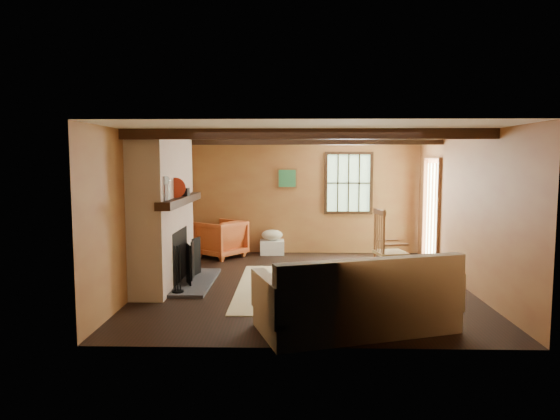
{
  "coord_description": "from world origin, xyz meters",
  "views": [
    {
      "loc": [
        -0.21,
        -7.87,
        1.98
      ],
      "look_at": [
        -0.4,
        0.4,
        1.16
      ],
      "focal_mm": 32.0,
      "sensor_mm": 36.0,
      "label": 1
    }
  ],
  "objects_px": {
    "armchair": "(221,239)",
    "sofa": "(358,303)",
    "laundry_basket": "(272,247)",
    "rocking_chair": "(388,250)",
    "fireplace": "(165,216)"
  },
  "relations": [
    {
      "from": "fireplace",
      "to": "laundry_basket",
      "type": "xyz_separation_m",
      "value": [
        1.61,
        2.55,
        -0.95
      ]
    },
    {
      "from": "rocking_chair",
      "to": "armchair",
      "type": "relative_size",
      "value": 1.42
    },
    {
      "from": "laundry_basket",
      "to": "armchair",
      "type": "bearing_deg",
      "value": -160.98
    },
    {
      "from": "fireplace",
      "to": "sofa",
      "type": "bearing_deg",
      "value": -37.89
    },
    {
      "from": "sofa",
      "to": "laundry_basket",
      "type": "bearing_deg",
      "value": 85.99
    },
    {
      "from": "rocking_chair",
      "to": "laundry_basket",
      "type": "bearing_deg",
      "value": 31.0
    },
    {
      "from": "rocking_chair",
      "to": "fireplace",
      "type": "bearing_deg",
      "value": 83.97
    },
    {
      "from": "sofa",
      "to": "laundry_basket",
      "type": "distance_m",
      "value": 4.88
    },
    {
      "from": "armchair",
      "to": "sofa",
      "type": "bearing_deg",
      "value": 64.07
    },
    {
      "from": "armchair",
      "to": "rocking_chair",
      "type": "bearing_deg",
      "value": 94.78
    },
    {
      "from": "fireplace",
      "to": "rocking_chair",
      "type": "distance_m",
      "value": 3.67
    },
    {
      "from": "sofa",
      "to": "laundry_basket",
      "type": "height_order",
      "value": "sofa"
    },
    {
      "from": "fireplace",
      "to": "armchair",
      "type": "bearing_deg",
      "value": 75.39
    },
    {
      "from": "laundry_basket",
      "to": "armchair",
      "type": "height_order",
      "value": "armchair"
    },
    {
      "from": "fireplace",
      "to": "rocking_chair",
      "type": "xyz_separation_m",
      "value": [
        3.61,
        0.27,
        -0.6
      ]
    }
  ]
}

